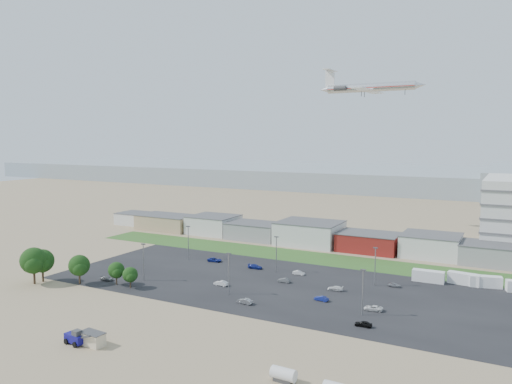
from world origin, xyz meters
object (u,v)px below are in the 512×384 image
Objects in this scene: box_trailer_a at (428,276)px; parked_car_10 at (107,279)px; telehandler at (75,337)px; parked_car_1 at (321,298)px; storage_tank_nw at (284,374)px; parked_car_7 at (284,280)px; parked_car_11 at (299,273)px; parked_car_8 at (394,285)px; parked_car_13 at (245,301)px; parked_car_0 at (373,308)px; parked_car_6 at (255,267)px; parked_car_4 at (221,283)px; parked_car_9 at (215,260)px; airliner at (370,87)px; portable_shed at (92,339)px; parked_car_2 at (363,324)px; tree_far_left at (34,263)px; parked_car_12 at (335,288)px.

parked_car_10 is at bearing -153.47° from box_trailer_a.
telehandler reaches higher than parked_car_10.
parked_car_1 is 58.27m from parked_car_10.
parked_car_10 is at bearing 156.45° from storage_tank_nw.
parked_car_1 is 17.16m from parked_car_7.
parked_car_11 is at bearing -63.74° from parked_car_10.
parked_car_13 is (-27.74, -29.58, 0.07)m from parked_car_8.
parked_car_7 is (-22.71, 49.60, -0.65)m from storage_tank_nw.
box_trailer_a is at bearing 160.33° from parked_car_0.
parked_car_0 is 44.65m from parked_car_6.
telehandler reaches higher than parked_car_4.
parked_car_4 is (-47.23, -28.94, -0.89)m from box_trailer_a.
parked_car_9 reaches higher than parked_car_11.
storage_tank_nw reaches higher than parked_car_4.
airliner is at bearing 176.01° from parked_car_4.
airliner reaches higher than portable_shed.
parked_car_9 is (-55.47, 0.67, 0.06)m from parked_car_8.
telehandler is at bearing -94.72° from airliner.
parked_car_7 is at bearing -117.60° from parked_car_0.
parked_car_8 is 76.33m from parked_car_10.
parked_car_10 is (-70.47, 0.06, -0.05)m from parked_car_2.
tree_far_left is at bearing 167.74° from storage_tank_nw.
box_trailer_a is 1.94× the size of parked_car_0.
portable_shed is 3.53m from telehandler.
telehandler is 2.10× the size of parked_car_8.
box_trailer_a is 30.10m from parked_car_0.
parked_car_1 reaches higher than parked_car_12.
parked_car_8 is at bearing 61.08° from portable_shed.
parked_car_4 is (-27.48, -0.67, 0.08)m from parked_car_1.
parked_car_6 reaches higher than parked_car_8.
parked_car_13 is (-1.34, -28.72, 0.07)m from parked_car_11.
parked_car_7 is at bearing -125.73° from parked_car_6.
telehandler is 78.42m from parked_car_8.
parked_car_0 is at bearing -118.31° from parked_car_6.
tree_far_left is 86.06m from parked_car_2.
parked_car_9 is (-15.19, 20.58, -0.03)m from parked_car_4.
airliner reaches higher than parked_car_7.
parked_car_6 is (-47.35, -9.78, -0.89)m from box_trailer_a.
airliner is 118.15m from parked_car_0.
parked_car_4 is (4.45, 44.50, -0.79)m from telehandler.
parked_car_8 is (28.84, -78.38, -58.51)m from airliner.
parked_car_8 is at bearing 62.46° from telehandler.
parked_car_6 is (-40.20, 19.45, 0.05)m from parked_car_0.
parked_car_0 is at bearing 179.95° from parked_car_8.
parked_car_9 is (-55.26, 20.87, 0.03)m from parked_car_0.
parked_car_7 is at bearing 29.08° from tree_far_left.
parked_car_0 reaches higher than parked_car_7.
box_trailer_a is 27.26m from parked_car_12.
storage_tank_nw is 1.17× the size of parked_car_1.
tree_far_left is at bearing 116.72° from parked_car_8.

